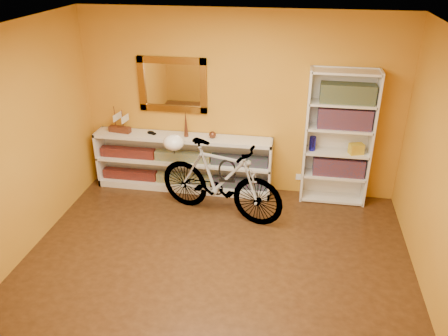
% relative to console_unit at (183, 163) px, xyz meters
% --- Properties ---
extents(floor, '(4.50, 4.00, 0.01)m').
position_rel_console_unit_xyz_m(floor, '(0.80, -1.81, -0.43)').
color(floor, '#321C0E').
rests_on(floor, ground).
extents(ceiling, '(4.50, 4.00, 0.01)m').
position_rel_console_unit_xyz_m(ceiling, '(0.80, -1.81, 2.18)').
color(ceiling, silver).
rests_on(ceiling, ground).
extents(back_wall, '(4.50, 0.01, 2.60)m').
position_rel_console_unit_xyz_m(back_wall, '(0.80, 0.19, 0.88)').
color(back_wall, '#C17E1D').
rests_on(back_wall, ground).
extents(left_wall, '(0.01, 4.00, 2.60)m').
position_rel_console_unit_xyz_m(left_wall, '(-1.45, -1.81, 0.88)').
color(left_wall, '#C17E1D').
rests_on(left_wall, ground).
extents(gilt_mirror, '(0.98, 0.06, 0.78)m').
position_rel_console_unit_xyz_m(gilt_mirror, '(-0.15, 0.15, 1.12)').
color(gilt_mirror, brown).
rests_on(gilt_mirror, back_wall).
extents(wall_socket, '(0.09, 0.02, 0.09)m').
position_rel_console_unit_xyz_m(wall_socket, '(1.70, 0.17, -0.17)').
color(wall_socket, silver).
rests_on(wall_socket, back_wall).
extents(console_unit, '(2.60, 0.35, 0.85)m').
position_rel_console_unit_xyz_m(console_unit, '(0.00, 0.00, 0.00)').
color(console_unit, silver).
rests_on(console_unit, floor).
extents(cd_row_lower, '(2.50, 0.13, 0.14)m').
position_rel_console_unit_xyz_m(cd_row_lower, '(-0.00, -0.02, -0.26)').
color(cd_row_lower, black).
rests_on(cd_row_lower, console_unit).
extents(cd_row_upper, '(2.50, 0.13, 0.14)m').
position_rel_console_unit_xyz_m(cd_row_upper, '(-0.00, -0.02, 0.11)').
color(cd_row_upper, navy).
rests_on(cd_row_upper, console_unit).
extents(model_ship, '(0.34, 0.17, 0.39)m').
position_rel_console_unit_xyz_m(model_ship, '(-0.94, 0.00, 0.62)').
color(model_ship, '#452013').
rests_on(model_ship, console_unit).
extents(toy_car, '(0.00, 0.01, 0.00)m').
position_rel_console_unit_xyz_m(toy_car, '(-0.45, 0.00, 0.43)').
color(toy_car, black).
rests_on(toy_car, console_unit).
extents(bronze_ornament, '(0.07, 0.07, 0.39)m').
position_rel_console_unit_xyz_m(bronze_ornament, '(0.06, 0.00, 0.62)').
color(bronze_ornament, '#5A2F1F').
rests_on(bronze_ornament, console_unit).
extents(decorative_orb, '(0.10, 0.10, 0.10)m').
position_rel_console_unit_xyz_m(decorative_orb, '(0.45, 0.00, 0.48)').
color(decorative_orb, '#5A2F1F').
rests_on(decorative_orb, console_unit).
extents(bookcase, '(0.90, 0.30, 1.90)m').
position_rel_console_unit_xyz_m(bookcase, '(2.18, 0.03, 0.52)').
color(bookcase, silver).
rests_on(bookcase, floor).
extents(book_row_a, '(0.70, 0.22, 0.26)m').
position_rel_console_unit_xyz_m(book_row_a, '(2.23, 0.03, 0.12)').
color(book_row_a, maroon).
rests_on(book_row_a, bookcase).
extents(book_row_b, '(0.70, 0.22, 0.28)m').
position_rel_console_unit_xyz_m(book_row_b, '(2.23, 0.03, 0.83)').
color(book_row_b, maroon).
rests_on(book_row_b, bookcase).
extents(book_row_c, '(0.70, 0.22, 0.25)m').
position_rel_console_unit_xyz_m(book_row_c, '(2.23, 0.03, 1.16)').
color(book_row_c, '#16384E').
rests_on(book_row_c, bookcase).
extents(travel_mug, '(0.09, 0.09, 0.20)m').
position_rel_console_unit_xyz_m(travel_mug, '(1.84, 0.01, 0.44)').
color(travel_mug, '#17169A').
rests_on(travel_mug, bookcase).
extents(red_tin, '(0.17, 0.17, 0.18)m').
position_rel_console_unit_xyz_m(red_tin, '(1.98, 0.06, 1.13)').
color(red_tin, maroon).
rests_on(red_tin, bookcase).
extents(yellow_bag, '(0.22, 0.18, 0.14)m').
position_rel_console_unit_xyz_m(yellow_bag, '(2.43, -0.01, 0.41)').
color(yellow_bag, gold).
rests_on(yellow_bag, bookcase).
extents(bicycle, '(0.96, 1.87, 1.06)m').
position_rel_console_unit_xyz_m(bicycle, '(0.67, -0.64, 0.11)').
color(bicycle, silver).
rests_on(bicycle, floor).
extents(helmet, '(0.29, 0.27, 0.22)m').
position_rel_console_unit_xyz_m(helmet, '(0.00, -0.44, 0.51)').
color(helmet, white).
rests_on(helmet, bicycle).
extents(u_lock, '(0.23, 0.03, 0.23)m').
position_rel_console_unit_xyz_m(u_lock, '(0.77, -0.67, 0.27)').
color(u_lock, black).
rests_on(u_lock, bicycle).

